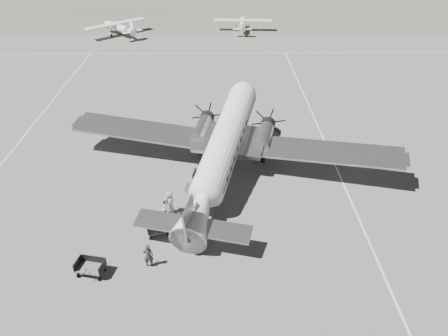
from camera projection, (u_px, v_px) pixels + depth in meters
ground at (199, 214)px, 33.09m from camera, size 260.00×260.00×0.00m
taxi_line_right at (356, 212)px, 33.24m from camera, size 0.15×80.00×0.01m
taxi_line_left at (13, 150)px, 41.35m from camera, size 0.15×60.00×0.01m
taxi_line_horizon at (208, 53)px, 67.04m from camera, size 90.00×0.15×0.01m
dc3_airliner at (224, 149)px, 35.87m from camera, size 33.73×27.27×5.62m
light_plane_left at (119, 29)px, 74.95m from camera, size 14.76×14.64×2.38m
light_plane_right at (243, 25)px, 77.48m from camera, size 10.96×9.12×2.17m
baggage_cart_near at (158, 229)px, 30.84m from camera, size 1.89×1.60×0.91m
baggage_cart_far at (91, 268)px, 27.55m from camera, size 2.08×1.66×1.04m
ground_crew at (148, 256)px, 27.97m from camera, size 0.67×0.46×1.76m
ramp_agent at (167, 207)px, 32.21m from camera, size 0.98×1.09×1.86m
passenger at (170, 202)px, 32.70m from camera, size 0.80×1.05×1.92m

